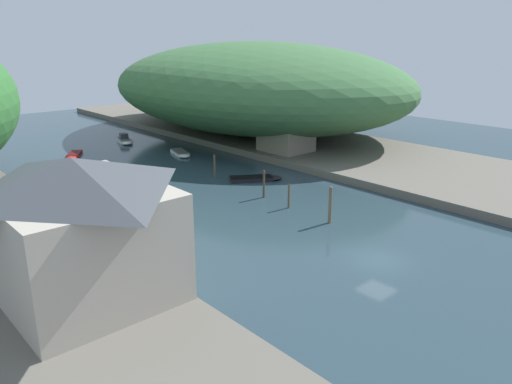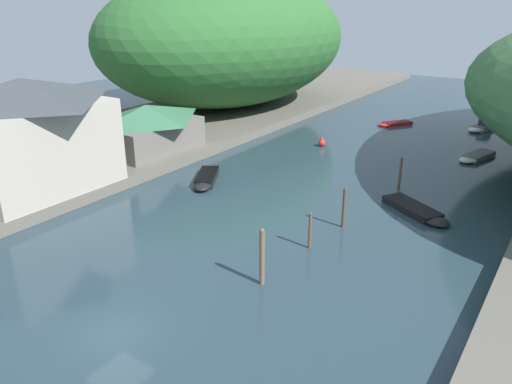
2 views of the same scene
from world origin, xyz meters
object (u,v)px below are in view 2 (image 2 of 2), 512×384
(boathouse_shed, at_px, (147,127))
(boat_small_dinghy, at_px, (394,124))
(person_on_quay, at_px, (77,180))
(channel_buoy_near, at_px, (322,142))
(boat_moored_right, at_px, (475,157))
(boat_mid_channel, at_px, (483,127))
(boat_near_quay, at_px, (206,180))
(boat_open_rowboat, at_px, (419,211))
(waterfront_building, at_px, (27,133))

(boathouse_shed, height_order, boat_small_dinghy, boathouse_shed)
(person_on_quay, bearing_deg, channel_buoy_near, -22.53)
(boat_moored_right, xyz_separation_m, boat_small_dinghy, (-11.81, 9.47, -0.04))
(boathouse_shed, bearing_deg, boat_mid_channel, 50.38)
(boat_small_dinghy, height_order, channel_buoy_near, channel_buoy_near)
(channel_buoy_near, xyz_separation_m, person_on_quay, (-8.72, -25.21, 1.44))
(boathouse_shed, xyz_separation_m, boat_near_quay, (9.50, -2.61, -2.93))
(boat_moored_right, xyz_separation_m, boat_open_rowboat, (-0.58, -16.95, 0.00))
(boat_moored_right, height_order, person_on_quay, person_on_quay)
(person_on_quay, bearing_deg, boat_near_quay, -35.12)
(boat_mid_channel, distance_m, channel_buoy_near, 21.97)
(waterfront_building, relative_size, boat_moored_right, 2.19)
(boat_moored_right, height_order, channel_buoy_near, channel_buoy_near)
(waterfront_building, height_order, person_on_quay, waterfront_building)
(boat_mid_channel, distance_m, person_on_quay, 48.10)
(boat_small_dinghy, relative_size, person_on_quay, 2.80)
(boat_near_quay, height_order, boat_small_dinghy, boat_near_quay)
(boat_mid_channel, relative_size, channel_buoy_near, 4.71)
(boat_mid_channel, bearing_deg, boat_moored_right, 114.03)
(boat_moored_right, distance_m, boat_small_dinghy, 15.14)
(boathouse_shed, bearing_deg, boat_small_dinghy, 59.96)
(waterfront_building, relative_size, boat_open_rowboat, 1.93)
(boat_near_quay, bearing_deg, boathouse_shed, -45.25)
(boathouse_shed, xyz_separation_m, person_on_quay, (3.93, -11.64, -1.36))
(boathouse_shed, distance_m, channel_buoy_near, 18.77)
(boat_moored_right, bearing_deg, person_on_quay, 67.03)
(boat_near_quay, bearing_deg, boat_small_dinghy, -131.86)
(boat_open_rowboat, bearing_deg, boat_small_dinghy, -124.93)
(boat_open_rowboat, distance_m, channel_buoy_near, 19.14)
(boat_moored_right, bearing_deg, boat_open_rowboat, 103.81)
(boat_moored_right, height_order, boat_small_dinghy, boat_moored_right)
(boat_small_dinghy, relative_size, boat_mid_channel, 0.87)
(boathouse_shed, relative_size, person_on_quay, 6.31)
(boat_open_rowboat, bearing_deg, boat_mid_channel, -145.50)
(boat_open_rowboat, xyz_separation_m, boat_small_dinghy, (-11.23, 26.42, -0.04))
(boat_near_quay, bearing_deg, waterfront_building, 17.01)
(boat_small_dinghy, bearing_deg, boathouse_shed, 94.27)
(waterfront_building, height_order, boat_open_rowboat, waterfront_building)
(boat_moored_right, xyz_separation_m, boat_mid_channel, (-1.87, 13.21, 0.18))
(boathouse_shed, distance_m, person_on_quay, 12.36)
(boat_small_dinghy, bearing_deg, boat_mid_channel, -125.08)
(boat_mid_channel, xyz_separation_m, channel_buoy_near, (-13.16, -17.60, 0.03))
(boat_small_dinghy, bearing_deg, boat_near_quay, 112.35)
(boat_open_rowboat, bearing_deg, channel_buoy_near, -98.96)
(waterfront_building, xyz_separation_m, channel_buoy_near, (12.61, 26.30, -4.92))
(waterfront_building, relative_size, boat_mid_channel, 2.20)
(boat_open_rowboat, height_order, boat_mid_channel, boat_mid_channel)
(boat_open_rowboat, bearing_deg, person_on_quay, -29.31)
(waterfront_building, xyz_separation_m, boathouse_shed, (-0.04, 12.73, -2.12))
(boathouse_shed, xyz_separation_m, boat_moored_right, (27.68, 17.96, -3.01))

